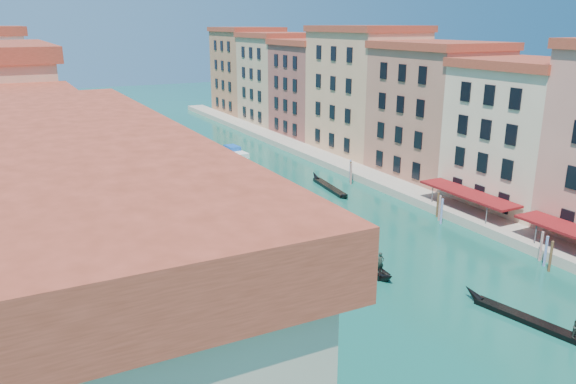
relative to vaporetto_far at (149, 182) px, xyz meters
name	(u,v)px	position (x,y,z in m)	size (l,w,h in m)	color
right_bank_palazzos	(387,101)	(37.01, -1.27, 8.48)	(12.80, 128.40, 21.00)	#954E3B
quay	(341,165)	(29.01, -1.27, -0.77)	(4.00, 140.00, 1.00)	#ACA28A
mooring_poles_right	(521,243)	(26.11, -37.47, 0.03)	(1.44, 54.24, 3.20)	#572F1E
vaporetto_far	(149,182)	(0.00, 0.00, 0.00)	(10.37, 19.27, 2.81)	silver
gondola_fore	(357,255)	(11.74, -31.19, -0.84)	(2.11, 12.85, 2.56)	black
gondola_right	(531,318)	(16.52, -46.87, -0.85)	(3.21, 10.89, 2.19)	black
gondola_far	(329,186)	(21.70, -9.72, -0.93)	(2.28, 11.67, 1.65)	black
motorboat_mid	(243,223)	(5.59, -18.42, -0.66)	(3.33, 7.82, 1.57)	silver
motorboat_far	(233,151)	(17.92, 15.01, -0.69)	(2.72, 7.30, 1.48)	white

